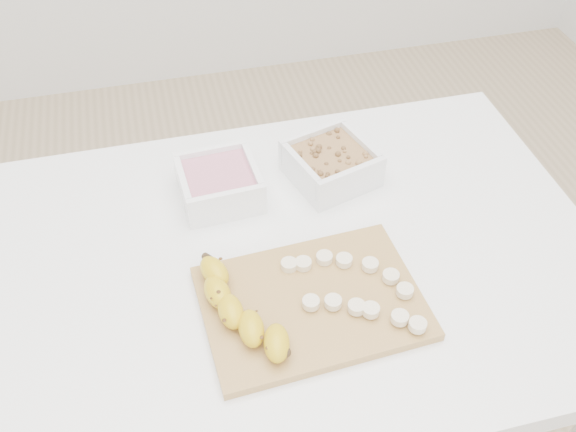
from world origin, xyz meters
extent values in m
cube|color=white|center=(0.00, 0.00, 0.73)|extent=(1.00, 0.70, 0.04)
cylinder|color=white|center=(-0.44, 0.29, 0.35)|extent=(0.05, 0.05, 0.71)
cylinder|color=white|center=(0.44, 0.29, 0.35)|extent=(0.05, 0.05, 0.71)
cube|color=white|center=(-0.09, 0.16, 0.78)|extent=(0.14, 0.14, 0.06)
cube|color=#C47489|center=(-0.09, 0.16, 0.78)|extent=(0.12, 0.12, 0.04)
cube|color=white|center=(0.11, 0.17, 0.78)|extent=(0.17, 0.17, 0.06)
cube|color=olive|center=(0.11, 0.17, 0.78)|extent=(0.14, 0.14, 0.04)
cube|color=#A98648|center=(0.00, -0.10, 0.76)|extent=(0.33, 0.25, 0.01)
cylinder|color=beige|center=(-0.01, -0.03, 0.77)|extent=(0.03, 0.03, 0.01)
cylinder|color=beige|center=(0.01, -0.04, 0.77)|extent=(0.03, 0.03, 0.01)
cylinder|color=beige|center=(0.04, -0.03, 0.77)|extent=(0.03, 0.03, 0.01)
cylinder|color=beige|center=(0.07, -0.05, 0.77)|extent=(0.03, 0.03, 0.01)
cylinder|color=beige|center=(0.11, -0.07, 0.77)|extent=(0.03, 0.03, 0.01)
cylinder|color=beige|center=(0.13, -0.10, 0.77)|extent=(0.03, 0.03, 0.01)
cylinder|color=beige|center=(0.14, -0.13, 0.77)|extent=(0.03, 0.03, 0.01)
cylinder|color=beige|center=(0.00, -0.11, 0.77)|extent=(0.03, 0.03, 0.01)
cylinder|color=beige|center=(0.03, -0.12, 0.77)|extent=(0.03, 0.03, 0.01)
cylinder|color=beige|center=(0.06, -0.14, 0.77)|extent=(0.03, 0.03, 0.01)
cylinder|color=beige|center=(0.08, -0.15, 0.77)|extent=(0.03, 0.03, 0.01)
cylinder|color=beige|center=(0.11, -0.17, 0.78)|extent=(0.03, 0.03, 0.01)
cylinder|color=beige|center=(0.13, -0.19, 0.78)|extent=(0.03, 0.03, 0.01)
camera|label=1|loc=(-0.17, -0.66, 1.51)|focal=40.00mm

